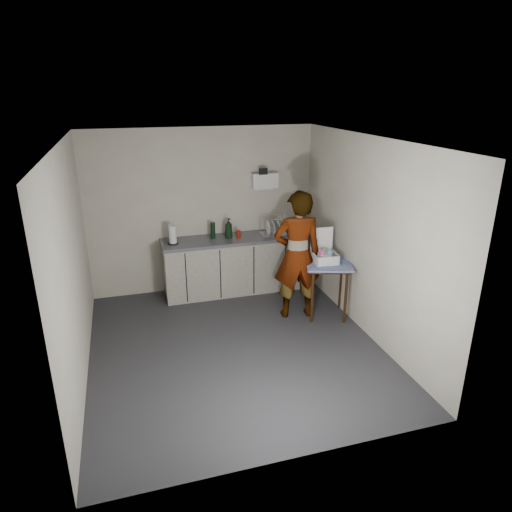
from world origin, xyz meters
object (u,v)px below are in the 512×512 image
object	(u,v)px
kitchen_counter	(233,266)
soda_can	(239,234)
standing_man	(297,255)
dish_rack	(273,231)
soap_bottle	(229,228)
paper_towel	(173,235)
bakery_box	(324,255)
dark_bottle	(213,230)
side_table	(328,269)

from	to	relation	value
kitchen_counter	soda_can	xyz separation A→B (m)	(0.09, -0.04, 0.55)
standing_man	dish_rack	distance (m)	1.06
soda_can	dish_rack	world-z (taller)	dish_rack
soap_bottle	paper_towel	world-z (taller)	soap_bottle
paper_towel	bakery_box	xyz separation A→B (m)	(1.99, -1.13, -0.12)
kitchen_counter	dark_bottle	world-z (taller)	dark_bottle
soda_can	dark_bottle	world-z (taller)	dark_bottle
kitchen_counter	side_table	size ratio (longest dim) A/B	2.73
dark_bottle	dish_rack	distance (m)	0.97
standing_man	soap_bottle	world-z (taller)	standing_man
standing_man	paper_towel	world-z (taller)	standing_man
paper_towel	dish_rack	xyz separation A→B (m)	(1.60, -0.00, -0.07)
kitchen_counter	paper_towel	xyz separation A→B (m)	(-0.94, -0.04, 0.62)
soap_bottle	dish_rack	size ratio (longest dim) A/B	0.76
soap_bottle	paper_towel	bearing A→B (deg)	-177.39
soda_can	paper_towel	size ratio (longest dim) A/B	0.44
dark_bottle	paper_towel	size ratio (longest dim) A/B	0.89
standing_man	dish_rack	xyz separation A→B (m)	(-0.00, 1.06, 0.05)
side_table	dark_bottle	xyz separation A→B (m)	(-1.40, 1.29, 0.32)
soap_bottle	dark_bottle	xyz separation A→B (m)	(-0.24, 0.06, -0.03)
standing_man	dark_bottle	world-z (taller)	standing_man
side_table	standing_man	xyz separation A→B (m)	(-0.43, 0.13, 0.21)
soap_bottle	dark_bottle	world-z (taller)	soap_bottle
soap_bottle	bakery_box	size ratio (longest dim) A/B	0.70
soap_bottle	side_table	bearing A→B (deg)	-46.75
dark_bottle	bakery_box	world-z (taller)	bakery_box
side_table	soda_can	size ratio (longest dim) A/B	6.40
soap_bottle	bakery_box	bearing A→B (deg)	-46.37
dark_bottle	dish_rack	bearing A→B (deg)	-5.90
kitchen_counter	dish_rack	distance (m)	0.87
kitchen_counter	bakery_box	xyz separation A→B (m)	(1.06, -1.16, 0.50)
standing_man	soap_bottle	size ratio (longest dim) A/B	5.76
kitchen_counter	soap_bottle	distance (m)	0.65
side_table	soda_can	distance (m)	1.58
dark_bottle	bakery_box	xyz separation A→B (m)	(1.35, -1.23, -0.11)
soap_bottle	bakery_box	world-z (taller)	bakery_box
soap_bottle	bakery_box	xyz separation A→B (m)	(1.11, -1.17, -0.15)
dark_bottle	soap_bottle	bearing A→B (deg)	-13.35
paper_towel	dish_rack	size ratio (longest dim) A/B	0.68
soda_can	dish_rack	size ratio (longest dim) A/B	0.30
standing_man	soap_bottle	xyz separation A→B (m)	(-0.73, 1.10, 0.14)
standing_man	soda_can	xyz separation A→B (m)	(-0.58, 1.06, 0.04)
dark_bottle	dish_rack	size ratio (longest dim) A/B	0.60
soap_bottle	dark_bottle	size ratio (longest dim) A/B	1.26
soda_can	kitchen_counter	bearing A→B (deg)	157.54
paper_towel	dish_rack	bearing A→B (deg)	-0.09
standing_man	bakery_box	xyz separation A→B (m)	(0.39, -0.06, -0.01)
side_table	soda_can	xyz separation A→B (m)	(-1.01, 1.19, 0.26)
kitchen_counter	soda_can	distance (m)	0.56
kitchen_counter	side_table	xyz separation A→B (m)	(1.10, -1.23, 0.29)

